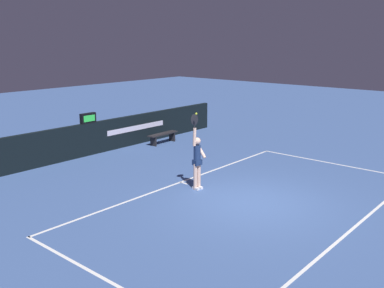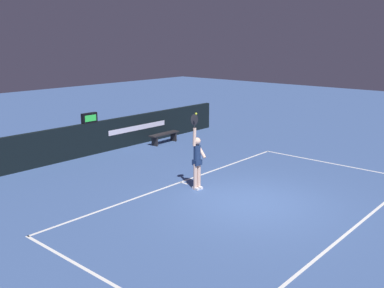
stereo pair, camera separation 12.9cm
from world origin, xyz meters
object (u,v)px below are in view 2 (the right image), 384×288
(tennis_player, at_px, (197,159))
(courtside_bench_near, at_px, (164,136))
(tennis_ball, at_px, (196,114))
(speed_display, at_px, (89,118))

(tennis_player, height_order, courtside_bench_near, tennis_player)
(tennis_ball, bearing_deg, tennis_player, 34.34)
(speed_display, bearing_deg, tennis_ball, -95.60)
(courtside_bench_near, bearing_deg, speed_display, 165.56)
(speed_display, height_order, courtside_bench_near, speed_display)
(tennis_player, xyz_separation_m, courtside_bench_near, (3.59, 4.94, -0.61))
(speed_display, distance_m, courtside_bench_near, 3.53)
(tennis_player, distance_m, courtside_bench_near, 6.13)
(tennis_ball, relative_size, courtside_bench_near, 0.04)
(tennis_player, bearing_deg, tennis_ball, -145.66)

